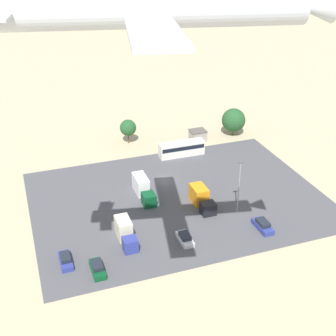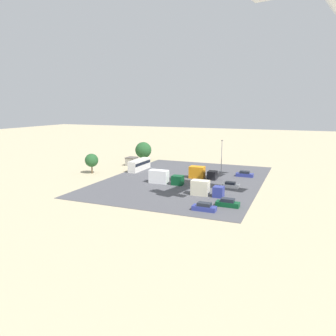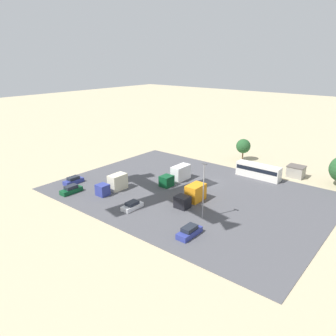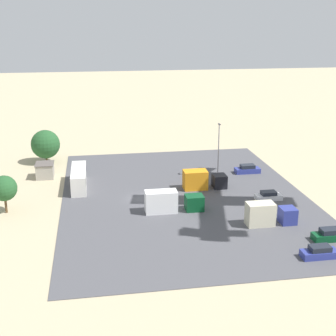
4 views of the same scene
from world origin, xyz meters
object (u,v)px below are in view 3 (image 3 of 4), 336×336
Objects in this scene: parked_car_1 at (189,232)px; parked_car_3 at (132,206)px; parked_truck_2 at (192,195)px; shed_building at (296,171)px; parked_car_2 at (71,190)px; bus at (258,171)px; parked_truck_0 at (114,184)px; parked_truck_1 at (177,175)px; parked_car_0 at (73,181)px.

parked_car_1 is 13.96m from parked_car_3.
parked_truck_2 is at bearing -126.34° from parked_car_3.
parked_car_2 is (32.78, 39.39, -0.62)m from shed_building.
bus is at bearing 51.64° from parked_car_2.
parked_truck_0 reaches higher than parked_car_2.
parked_car_3 is at bearing 10.11° from parked_car_2.
parked_truck_1 reaches higher than shed_building.
parked_truck_1 is at bearing -118.19° from parked_truck_0.
parked_car_2 is 25.25m from parked_truck_2.
shed_building is 0.52× the size of parked_truck_2.
parked_car_0 is 0.51× the size of parked_truck_1.
parked_truck_2 is (4.05, 20.97, -0.27)m from bus.
parked_car_2 is 0.62× the size of parked_truck_2.
shed_building is 9.13m from bus.
parked_truck_2 reaches higher than parked_car_3.
parked_truck_1 reaches higher than parked_car_1.
parked_truck_0 is at bearing 46.29° from parked_car_2.
shed_building is at bearing 50.24° from parked_car_2.
parked_car_0 is at bearing 176.66° from parked_car_1.
parked_truck_2 is at bearing 68.69° from shed_building.
parked_truck_0 is (9.16, -3.62, 0.93)m from parked_car_3.
shed_building is 0.85× the size of parked_car_0.
parked_car_1 is (3.65, 37.79, -0.62)m from shed_building.
parked_truck_1 is (-6.89, -12.86, 0.02)m from parked_truck_0.
parked_truck_1 reaches higher than parked_car_3.
parked_car_2 reaches higher than parked_car_3.
parked_car_1 is at bearing 5.35° from bus.
parked_truck_2 is (-6.92, -9.41, 0.90)m from parked_car_3.
bus is 2.42× the size of parked_car_3.
parked_truck_1 is (-17.18, -15.64, 0.89)m from parked_car_0.
parked_car_1 is at bearing 132.62° from parked_truck_1.
parked_car_3 is 16.66m from parked_truck_1.
parked_truck_1 reaches higher than parked_truck_2.
bus reaches higher than parked_car_1.
parked_truck_1 reaches higher than bus.
shed_building is 0.91× the size of parked_car_3.
shed_building is at bearing -135.92° from parked_car_0.
shed_building is at bearing -128.95° from parked_truck_0.
parked_car_2 is at bearing 50.24° from shed_building.
parked_car_3 is 11.71m from parked_truck_2.
parked_car_0 is 23.25m from parked_truck_1.
parked_car_0 is 0.61× the size of parked_truck_2.
parked_car_3 is at bearing -19.86° from bus.
parked_car_2 is 15.45m from parked_car_3.
parked_truck_2 reaches higher than parked_car_2.
parked_car_1 is 0.66× the size of parked_truck_0.
parked_truck_0 reaches higher than parked_truck_2.
parked_car_1 reaches higher than parked_car_0.
bus reaches higher than shed_building.
parked_truck_2 is at bearing -162.00° from parked_car_0.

